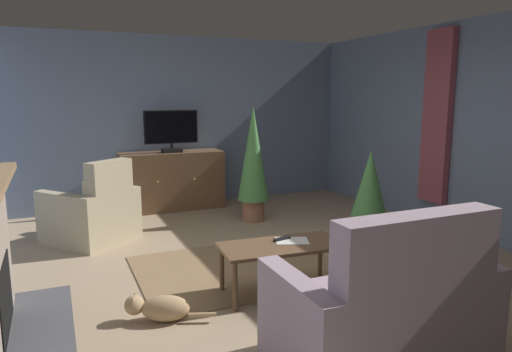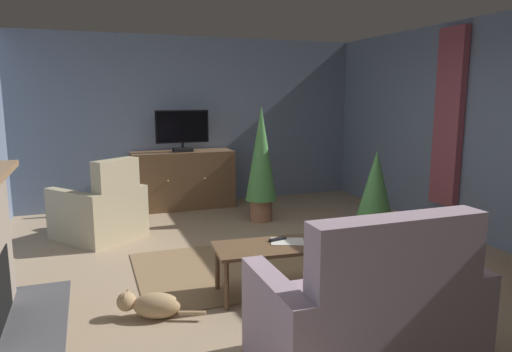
{
  "view_description": "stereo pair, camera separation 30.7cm",
  "coord_description": "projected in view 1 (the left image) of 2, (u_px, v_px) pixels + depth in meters",
  "views": [
    {
      "loc": [
        -1.95,
        -4.09,
        1.78
      ],
      "look_at": [
        -0.06,
        0.25,
        0.96
      ],
      "focal_mm": 32.57,
      "sensor_mm": 36.0,
      "label": 1
    },
    {
      "loc": [
        -1.67,
        -4.2,
        1.78
      ],
      "look_at": [
        -0.06,
        0.25,
        0.96
      ],
      "focal_mm": 32.57,
      "sensor_mm": 36.0,
      "label": 2
    }
  ],
  "objects": [
    {
      "name": "wall_right_with_window",
      "position": [
        481.0,
        131.0,
        5.65
      ],
      "size": [
        0.1,
        7.24,
        2.71
      ],
      "primitive_type": "cube",
      "color": "slate",
      "rests_on": "ground_plane"
    },
    {
      "name": "armchair_facing_sofa",
      "position": [
        93.0,
        215.0,
        5.71
      ],
      "size": [
        1.23,
        1.24,
        1.02
      ],
      "color": "tan",
      "rests_on": "ground_plane"
    },
    {
      "name": "potted_plant_leafy_by_curtain",
      "position": [
        370.0,
        191.0,
        5.59
      ],
      "size": [
        0.43,
        0.43,
        1.14
      ],
      "color": "#99664C",
      "rests_on": "ground_plane"
    },
    {
      "name": "rug_central",
      "position": [
        239.0,
        268.0,
        4.82
      ],
      "size": [
        2.06,
        1.61,
        0.01
      ],
      "primitive_type": "cube",
      "color": "#8E704C",
      "rests_on": "ground_plane"
    },
    {
      "name": "ground_plane",
      "position": [
        271.0,
        273.0,
        4.77
      ],
      "size": [
        6.17,
        7.24,
        0.04
      ],
      "primitive_type": "cube",
      "color": "tan"
    },
    {
      "name": "cat",
      "position": [
        160.0,
        308.0,
        3.7
      ],
      "size": [
        0.68,
        0.37,
        0.23
      ],
      "color": "tan",
      "rests_on": "ground_plane"
    },
    {
      "name": "coffee_table",
      "position": [
        281.0,
        250.0,
        4.18
      ],
      "size": [
        1.14,
        0.61,
        0.46
      ],
      "color": "brown",
      "rests_on": "ground_plane"
    },
    {
      "name": "sofa_floral",
      "position": [
        385.0,
        312.0,
        3.08
      ],
      "size": [
        1.42,
        0.86,
        1.1
      ],
      "color": "#AD93A3",
      "rests_on": "ground_plane"
    },
    {
      "name": "folded_newspaper",
      "position": [
        292.0,
        241.0,
        4.26
      ],
      "size": [
        0.36,
        0.31,
        0.01
      ],
      "primitive_type": "cube",
      "rotation": [
        0.0,
        0.0,
        -0.36
      ],
      "color": "silver",
      "rests_on": "coffee_table"
    },
    {
      "name": "tv_remote",
      "position": [
        282.0,
        239.0,
        4.29
      ],
      "size": [
        0.18,
        0.09,
        0.02
      ],
      "primitive_type": "cube",
      "rotation": [
        0.0,
        0.0,
        3.36
      ],
      "color": "black",
      "rests_on": "coffee_table"
    },
    {
      "name": "wall_back",
      "position": [
        182.0,
        122.0,
        7.57
      ],
      "size": [
        6.17,
        0.1,
        2.71
      ],
      "primitive_type": "cube",
      "color": "slate",
      "rests_on": "ground_plane"
    },
    {
      "name": "potted_plant_small_fern_corner",
      "position": [
        253.0,
        159.0,
        6.53
      ],
      "size": [
        0.44,
        0.44,
        1.64
      ],
      "color": "#99664C",
      "rests_on": "ground_plane"
    },
    {
      "name": "television",
      "position": [
        171.0,
        130.0,
        7.12
      ],
      "size": [
        0.83,
        0.2,
        0.65
      ],
      "color": "black",
      "rests_on": "tv_cabinet"
    },
    {
      "name": "curtain_panel_far",
      "position": [
        437.0,
        117.0,
        6.14
      ],
      "size": [
        0.1,
        0.44,
        2.27
      ],
      "primitive_type": "cube",
      "color": "#A34C56"
    },
    {
      "name": "tv_cabinet",
      "position": [
        172.0,
        182.0,
        7.3
      ],
      "size": [
        1.59,
        0.56,
        0.91
      ],
      "color": "#4A3523",
      "rests_on": "ground_plane"
    }
  ]
}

